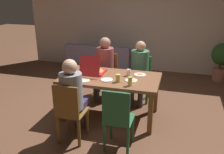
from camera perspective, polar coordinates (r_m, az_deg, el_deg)
The scene contains 20 objects.
ground_plane at distance 4.47m, azimuth -0.35°, elevation -8.99°, with size 20.00×20.00×0.00m, color brown.
back_wall at distance 6.80m, azimuth 6.62°, elevation 13.27°, with size 6.47×0.12×2.78m, color beige.
dining_table at distance 4.19m, azimuth -0.37°, elevation -1.06°, with size 1.67×0.94×0.75m.
chair_0 at distance 4.99m, azimuth 6.55°, elevation 0.03°, with size 0.44×0.38×0.89m.
person_0 at distance 4.79m, azimuth 6.40°, elevation 2.23°, with size 0.34×0.55×1.23m.
chair_1 at distance 5.14m, azimuth -1.29°, elevation 1.11°, with size 0.43×0.41×0.90m.
person_1 at distance 4.94m, azimuth -1.77°, elevation 3.22°, with size 0.35×0.52×1.26m.
chair_2 at distance 3.60m, azimuth -9.79°, elevation -8.20°, with size 0.40×0.41×0.93m.
person_2 at distance 3.60m, azimuth -9.10°, elevation -3.73°, with size 0.33×0.54×1.26m.
chair_3 at distance 3.35m, azimuth 1.32°, elevation -9.62°, with size 0.39×0.40×0.94m.
pizza_box_0 at distance 4.32m, azimuth -4.23°, elevation 1.44°, with size 0.36×0.48×0.37m.
plate_0 at distance 3.99m, azimuth 4.51°, elevation -0.74°, with size 0.20×0.20×0.03m.
plate_1 at distance 4.27m, azimuth 6.57°, elevation 0.58°, with size 0.21×0.21×0.03m.
plate_2 at distance 4.01m, azimuth -1.23°, elevation -0.65°, with size 0.21×0.21×0.01m.
plate_3 at distance 4.01m, azimuth -6.83°, elevation -0.77°, with size 0.23×0.23×0.01m.
drinking_glass_0 at distance 4.20m, azimuth 3.87°, elevation 1.05°, with size 0.07×0.07×0.12m, color silver.
drinking_glass_1 at distance 3.76m, azimuth 4.23°, elevation -1.03°, with size 0.07×0.07×0.14m, color #E1C85F.
drinking_glass_2 at distance 3.90m, azimuth 1.41°, elevation -0.29°, with size 0.08×0.08×0.13m, color #DDC660.
couch at distance 6.62m, azimuth -2.81°, elevation 3.47°, with size 1.72×0.78×0.80m.
potted_plant at distance 6.53m, azimuth 24.22°, elevation 4.05°, with size 0.49×0.49×0.94m.
Camera 1 is at (1.09, -3.76, 2.16)m, focal length 39.10 mm.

